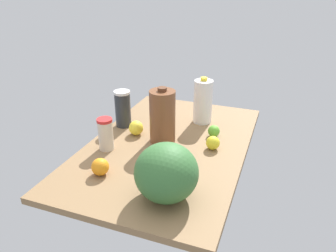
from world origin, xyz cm
name	(u,v)px	position (x,y,z in cm)	size (l,w,h in cm)	color
countertop	(168,147)	(0.00, 0.00, 1.50)	(120.00, 76.00, 3.00)	olive
milk_jug	(203,101)	(32.07, -8.85, 15.37)	(10.45, 10.45, 26.31)	white
shaker_bottle	(123,109)	(11.73, 30.82, 13.18)	(8.81, 8.81, 20.29)	#272B31
tumbler_cup	(106,134)	(-14.95, 26.20, 11.05)	(7.36, 7.36, 16.02)	beige
watermelon	(166,173)	(-40.04, -14.33, 14.23)	(24.06, 24.06, 22.47)	#376D35
chocolate_milk_jug	(162,116)	(2.46, 3.85, 16.49)	(12.83, 12.83, 28.55)	brown
orange_by_jug	(100,167)	(-35.24, 17.38, 6.75)	(7.50, 7.50, 7.50)	orange
lemon_near_front	(213,143)	(2.97, -22.05, 6.35)	(6.70, 6.70, 6.70)	yellow
lime_far_back	(214,131)	(16.22, -19.39, 6.11)	(6.22, 6.22, 6.22)	#60AF32
lemon_loose	(136,128)	(4.08, 19.45, 6.82)	(7.63, 7.63, 7.63)	yellow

